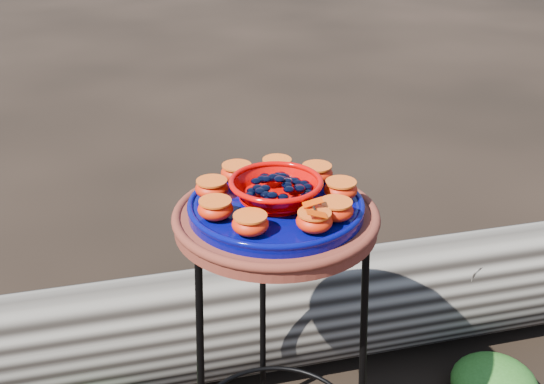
{
  "coord_description": "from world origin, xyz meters",
  "views": [
    {
      "loc": [
        -0.2,
        -1.24,
        1.4
      ],
      "look_at": [
        -0.01,
        0.0,
        0.78
      ],
      "focal_mm": 45.0,
      "sensor_mm": 36.0,
      "label": 1
    }
  ],
  "objects": [
    {
      "name": "orange_half_7",
      "position": [
        -0.13,
        -0.05,
        0.78
      ],
      "size": [
        0.07,
        0.07,
        0.04
      ],
      "primitive_type": "ellipsoid",
      "color": "red",
      "rests_on": "cobalt_plate"
    },
    {
      "name": "glass_gems",
      "position": [
        0.0,
        0.0,
        0.82
      ],
      "size": [
        0.14,
        0.14,
        0.02
      ],
      "primitive_type": null,
      "color": "black",
      "rests_on": "red_bowl"
    },
    {
      "name": "plant_stand",
      "position": [
        0.0,
        0.0,
        0.35
      ],
      "size": [
        0.44,
        0.44,
        0.7
      ],
      "primitive_type": null,
      "color": "black",
      "rests_on": "ground"
    },
    {
      "name": "orange_half_8",
      "position": [
        -0.07,
        -0.12,
        0.78
      ],
      "size": [
        0.07,
        0.07,
        0.04
      ],
      "primitive_type": "ellipsoid",
      "color": "red",
      "rests_on": "cobalt_plate"
    },
    {
      "name": "orange_half_4",
      "position": [
        0.02,
        0.13,
        0.78
      ],
      "size": [
        0.07,
        0.07,
        0.04
      ],
      "primitive_type": "ellipsoid",
      "color": "red",
      "rests_on": "cobalt_plate"
    },
    {
      "name": "orange_half_6",
      "position": [
        -0.13,
        0.05,
        0.78
      ],
      "size": [
        0.07,
        0.07,
        0.04
      ],
      "primitive_type": "ellipsoid",
      "color": "red",
      "rests_on": "cobalt_plate"
    },
    {
      "name": "terracotta_saucer",
      "position": [
        0.0,
        0.0,
        0.72
      ],
      "size": [
        0.42,
        0.42,
        0.03
      ],
      "primitive_type": "cylinder",
      "color": "maroon",
      "rests_on": "plant_stand"
    },
    {
      "name": "cobalt_plate",
      "position": [
        0.0,
        0.0,
        0.75
      ],
      "size": [
        0.36,
        0.36,
        0.02
      ],
      "primitive_type": "cylinder",
      "color": "#000542",
      "rests_on": "terracotta_saucer"
    },
    {
      "name": "butterfly",
      "position": [
        0.05,
        -0.13,
        0.8
      ],
      "size": [
        0.09,
        0.06,
        0.01
      ],
      "primitive_type": null,
      "rotation": [
        0.0,
        0.0,
        -0.05
      ],
      "color": "#D73400",
      "rests_on": "orange_half_0"
    },
    {
      "name": "orange_half_1",
      "position": [
        0.1,
        -0.09,
        0.78
      ],
      "size": [
        0.07,
        0.07,
        0.04
      ],
      "primitive_type": "ellipsoid",
      "color": "red",
      "rests_on": "cobalt_plate"
    },
    {
      "name": "orange_half_5",
      "position": [
        -0.07,
        0.12,
        0.78
      ],
      "size": [
        0.07,
        0.07,
        0.04
      ],
      "primitive_type": "ellipsoid",
      "color": "red",
      "rests_on": "cobalt_plate"
    },
    {
      "name": "red_bowl",
      "position": [
        0.0,
        0.0,
        0.78
      ],
      "size": [
        0.18,
        0.18,
        0.05
      ],
      "primitive_type": null,
      "color": "#C00301",
      "rests_on": "cobalt_plate"
    },
    {
      "name": "foliage_back",
      "position": [
        -0.22,
        0.65,
        0.07
      ],
      "size": [
        0.27,
        0.27,
        0.13
      ],
      "primitive_type": "ellipsoid",
      "color": "#204F15",
      "rests_on": "ground"
    },
    {
      "name": "orange_half_0",
      "position": [
        0.05,
        -0.13,
        0.78
      ],
      "size": [
        0.07,
        0.07,
        0.04
      ],
      "primitive_type": "ellipsoid",
      "color": "red",
      "rests_on": "cobalt_plate"
    },
    {
      "name": "driftwood_log",
      "position": [
        0.14,
        0.43,
        0.17
      ],
      "size": [
        1.81,
        0.63,
        0.33
      ],
      "primitive_type": null,
      "rotation": [
        0.0,
        0.0,
        0.1
      ],
      "color": "black",
      "rests_on": "ground"
    },
    {
      "name": "orange_half_3",
      "position": [
        0.1,
        0.09,
        0.78
      ],
      "size": [
        0.07,
        0.07,
        0.04
      ],
      "primitive_type": "ellipsoid",
      "color": "red",
      "rests_on": "cobalt_plate"
    },
    {
      "name": "orange_half_2",
      "position": [
        0.14,
        -0.0,
        0.78
      ],
      "size": [
        0.07,
        0.07,
        0.04
      ],
      "primitive_type": "ellipsoid",
      "color": "red",
      "rests_on": "cobalt_plate"
    },
    {
      "name": "foliage_right",
      "position": [
        0.65,
        0.14,
        0.06
      ],
      "size": [
        0.24,
        0.24,
        0.12
      ],
      "primitive_type": "ellipsoid",
      "color": "#204F15",
      "rests_on": "ground"
    }
  ]
}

